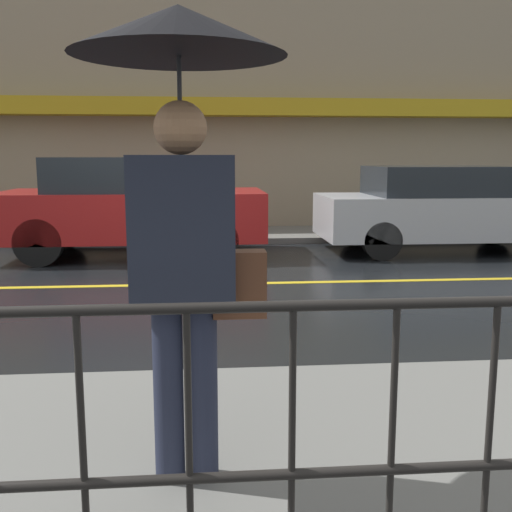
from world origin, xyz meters
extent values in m
plane|color=black|center=(0.00, 0.00, 0.00)|extent=(80.00, 80.00, 0.00)
cube|color=slate|center=(0.00, -4.65, 0.06)|extent=(28.00, 2.54, 0.12)
cube|color=slate|center=(0.00, 4.37, 0.06)|extent=(28.00, 1.96, 0.12)
cube|color=gold|center=(0.00, 0.00, 0.00)|extent=(25.20, 0.12, 0.01)
cube|color=gray|center=(0.00, 5.50, 2.72)|extent=(28.00, 0.30, 5.44)
cube|color=#B79319|center=(0.00, 5.08, 2.60)|extent=(16.80, 0.55, 0.35)
cylinder|color=black|center=(0.00, -5.67, 1.15)|extent=(12.00, 0.04, 0.04)
cylinder|color=black|center=(0.00, -5.67, 0.58)|extent=(12.00, 0.04, 0.04)
cylinder|color=black|center=(0.17, -5.67, 0.63)|extent=(0.02, 0.02, 1.03)
cylinder|color=black|center=(0.50, -5.67, 0.63)|extent=(0.02, 0.02, 1.03)
cylinder|color=black|center=(0.83, -5.67, 0.63)|extent=(0.02, 0.02, 1.03)
cylinder|color=black|center=(1.17, -5.67, 0.63)|extent=(0.02, 0.02, 1.03)
cylinder|color=black|center=(1.50, -5.67, 0.63)|extent=(0.02, 0.02, 1.03)
cylinder|color=#23283D|center=(0.38, -4.84, 0.53)|extent=(0.14, 0.14, 0.84)
cylinder|color=#23283D|center=(0.54, -4.84, 0.53)|extent=(0.14, 0.14, 0.84)
cube|color=#232838|center=(0.46, -4.84, 1.28)|extent=(0.45, 0.27, 0.66)
sphere|color=tan|center=(0.46, -4.84, 1.73)|extent=(0.23, 0.23, 0.23)
cylinder|color=#262628|center=(0.46, -4.84, 1.66)|extent=(0.02, 0.02, 0.74)
cone|color=black|center=(0.46, -4.84, 2.13)|extent=(0.92, 0.92, 0.21)
cube|color=brown|center=(0.71, -4.84, 1.04)|extent=(0.24, 0.12, 0.30)
cube|color=maroon|center=(-0.58, 2.34, 0.68)|extent=(4.19, 1.93, 0.75)
cube|color=#1E2328|center=(-0.75, 2.34, 1.33)|extent=(2.18, 1.77, 0.54)
cylinder|color=black|center=(0.72, 3.19, 0.36)|extent=(0.71, 0.22, 0.71)
cylinder|color=black|center=(0.72, 1.49, 0.36)|extent=(0.71, 0.22, 0.71)
cylinder|color=black|center=(-1.88, 3.19, 0.36)|extent=(0.71, 0.22, 0.71)
cylinder|color=black|center=(-1.88, 1.49, 0.36)|extent=(0.71, 0.22, 0.71)
cube|color=#B2B5BA|center=(4.62, 2.34, 0.61)|extent=(4.19, 1.75, 0.70)
cube|color=#1E2328|center=(4.45, 2.34, 1.20)|extent=(2.18, 1.61, 0.48)
cylinder|color=black|center=(5.92, 3.10, 0.30)|extent=(0.61, 0.22, 0.61)
cylinder|color=black|center=(3.32, 3.10, 0.30)|extent=(0.61, 0.22, 0.61)
cylinder|color=black|center=(3.32, 1.58, 0.30)|extent=(0.61, 0.22, 0.61)
camera|label=1|loc=(0.56, -7.47, 1.61)|focal=42.00mm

